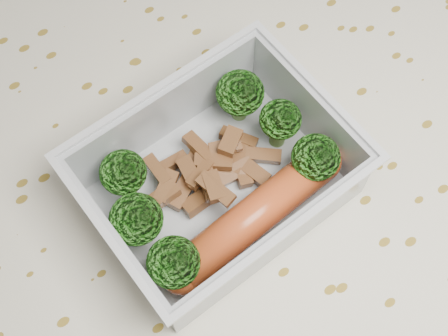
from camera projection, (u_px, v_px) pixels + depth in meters
ground_plane at (224, 334)px, 1.18m from camera, size 4.00×4.00×0.00m
dining_table at (223, 211)px, 0.58m from camera, size 1.40×0.90×0.75m
tablecloth at (223, 190)px, 0.53m from camera, size 1.46×0.96×0.19m
lunch_container at (218, 181)px, 0.47m from camera, size 0.20×0.16×0.07m
broccoli_florets at (210, 172)px, 0.46m from camera, size 0.17×0.12×0.05m
meat_pile at (209, 171)px, 0.48m from camera, size 0.12×0.07×0.03m
sausage at (254, 216)px, 0.46m from camera, size 0.16×0.04×0.03m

